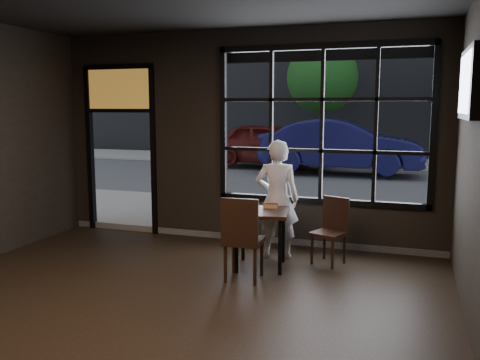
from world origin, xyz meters
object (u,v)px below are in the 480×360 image
(man, at_px, (277,199))
(cafe_table, at_px, (261,239))
(navy_car, at_px, (341,145))
(chair_near, at_px, (244,238))

(man, bearing_deg, cafe_table, 71.01)
(man, relative_size, navy_car, 0.34)
(cafe_table, relative_size, navy_car, 0.16)
(chair_near, bearing_deg, cafe_table, -100.17)
(navy_car, bearing_deg, chair_near, 179.14)
(cafe_table, xyz_separation_m, navy_car, (-0.21, 9.43, 0.52))
(man, height_order, navy_car, navy_car)
(chair_near, distance_m, navy_car, 9.94)
(chair_near, height_order, man, man)
(chair_near, bearing_deg, navy_car, -92.30)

